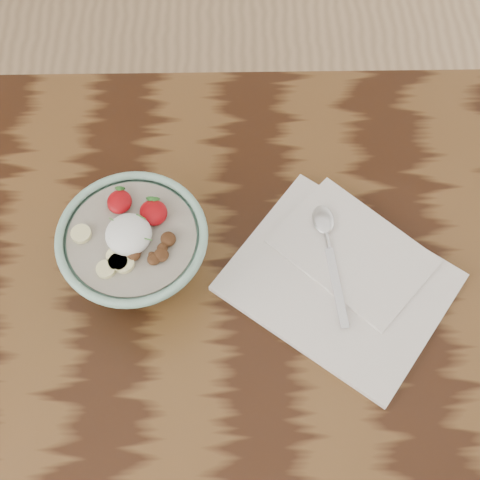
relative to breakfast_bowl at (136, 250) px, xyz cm
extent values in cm
cube|color=black|center=(16.35, -8.85, -8.65)|extent=(160.00, 90.00, 4.00)
cylinder|color=#8CBDA8|center=(-0.02, -0.02, -6.04)|extent=(8.57, 8.57, 1.22)
torus|color=#8CBDA8|center=(-0.02, -0.02, 3.97)|extent=(19.50, 19.50, 1.12)
cylinder|color=#A59A89|center=(-0.02, -0.02, 3.35)|extent=(16.54, 16.54, 1.02)
ellipsoid|color=white|center=(-0.21, -0.25, 5.00)|extent=(5.89, 5.89, 3.24)
ellipsoid|color=#9A070D|center=(2.38, 3.26, 4.66)|extent=(2.91, 3.20, 1.60)
cone|color=#286623|center=(2.38, 4.57, 4.96)|extent=(1.40, 1.03, 1.52)
ellipsoid|color=#9A070D|center=(-1.73, 4.65, 4.75)|extent=(3.22, 3.54, 1.77)
cone|color=#286623|center=(-1.73, 6.10, 5.05)|extent=(1.40, 1.03, 1.52)
ellipsoid|color=#9A070D|center=(2.87, 2.92, 4.78)|extent=(3.34, 3.67, 1.83)
cone|color=#286623|center=(2.87, 4.42, 5.08)|extent=(1.40, 1.03, 1.52)
cylinder|color=#EEE79D|center=(-0.66, -3.94, 4.26)|extent=(2.55, 2.55, 0.70)
cylinder|color=#EEE79D|center=(-1.75, -2.94, 4.26)|extent=(2.42, 2.42, 0.70)
cylinder|color=#EEE79D|center=(-2.86, -4.70, 4.26)|extent=(2.40, 2.40, 0.70)
cylinder|color=#EEE79D|center=(-6.38, 0.29, 4.26)|extent=(2.59, 2.59, 0.70)
cylinder|color=#EEE79D|center=(-1.39, -3.78, 4.26)|extent=(2.45, 2.45, 0.70)
ellipsoid|color=#562F19|center=(4.03, -1.96, 4.39)|extent=(1.88, 1.94, 1.09)
ellipsoid|color=#562F19|center=(0.74, -2.20, 4.48)|extent=(2.08, 2.21, 1.40)
ellipsoid|color=#562F19|center=(2.88, -3.43, 4.30)|extent=(1.55, 1.50, 0.91)
ellipsoid|color=#562F19|center=(0.51, -2.77, 4.51)|extent=(2.33, 2.38, 1.40)
ellipsoid|color=#562F19|center=(4.73, -0.76, 4.55)|extent=(2.41, 2.48, 1.46)
ellipsoid|color=#562F19|center=(2.91, -3.02, 4.37)|extent=(1.75, 1.71, 0.80)
ellipsoid|color=#562F19|center=(3.03, -3.48, 4.46)|extent=(2.34, 2.33, 1.24)
ellipsoid|color=#562F19|center=(3.94, -2.97, 4.54)|extent=(2.16, 2.11, 1.34)
cylinder|color=#4A8A3A|center=(2.16, -1.36, 5.86)|extent=(1.50, 0.60, 0.23)
cylinder|color=#4A8A3A|center=(-1.40, -1.01, 5.86)|extent=(1.37, 0.59, 0.23)
cylinder|color=#4A8A3A|center=(-1.46, 1.10, 5.86)|extent=(1.09, 0.73, 0.22)
cylinder|color=#4A8A3A|center=(0.29, 0.51, 5.86)|extent=(1.18, 1.03, 0.23)
cylinder|color=#4A8A3A|center=(1.33, 1.80, 5.86)|extent=(1.28, 0.88, 0.23)
cylinder|color=#4A8A3A|center=(-0.84, 1.45, 5.86)|extent=(1.34, 0.70, 0.23)
cylinder|color=#4A8A3A|center=(0.15, -0.38, 5.86)|extent=(1.60, 0.30, 0.24)
cylinder|color=#4A8A3A|center=(-0.25, -1.28, 5.86)|extent=(0.86, 1.06, 0.22)
cylinder|color=#4A8A3A|center=(-1.89, 1.17, 5.86)|extent=(1.55, 1.14, 0.24)
cylinder|color=#4A8A3A|center=(-1.93, -0.73, 5.86)|extent=(1.11, 1.21, 0.23)
cube|color=white|center=(27.54, -2.35, -6.11)|extent=(36.28, 35.19, 1.09)
cube|color=white|center=(29.71, 2.00, -5.24)|extent=(24.73, 24.39, 0.65)
cube|color=silver|center=(26.92, -3.70, -4.73)|extent=(2.42, 11.95, 0.36)
cylinder|color=silver|center=(26.11, 3.76, -4.55)|extent=(1.06, 3.16, 0.72)
ellipsoid|color=silver|center=(25.79, 6.72, -4.42)|extent=(3.66, 5.06, 0.98)
camera|label=1|loc=(13.20, -39.42, 79.07)|focal=50.00mm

